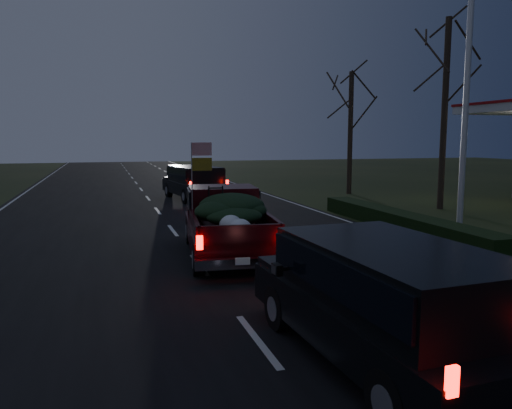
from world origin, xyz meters
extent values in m
plane|color=black|center=(0.00, 0.00, 0.00)|extent=(120.00, 120.00, 0.00)
cube|color=black|center=(0.00, 0.00, 0.01)|extent=(14.00, 120.00, 0.02)
cube|color=black|center=(7.80, 3.00, 0.30)|extent=(1.00, 10.00, 0.60)
cylinder|color=silver|center=(9.50, 2.00, 4.50)|extent=(0.20, 0.20, 9.00)
cylinder|color=black|center=(12.50, 7.00, 4.25)|extent=(0.28, 0.28, 8.50)
cylinder|color=black|center=(11.50, 14.00, 3.50)|extent=(0.28, 0.28, 7.00)
cube|color=black|center=(0.92, 0.88, 0.61)|extent=(2.61, 5.27, 0.56)
cube|color=black|center=(1.03, 1.79, 1.37)|extent=(2.05, 1.83, 0.91)
cube|color=black|center=(1.03, 1.79, 1.47)|extent=(2.14, 1.74, 0.56)
cube|color=black|center=(0.77, -0.43, 0.91)|extent=(2.20, 3.04, 0.06)
ellipsoid|color=black|center=(0.88, 0.07, 1.37)|extent=(1.83, 2.00, 0.61)
cylinder|color=gray|center=(0.02, 0.99, 2.08)|extent=(0.03, 0.03, 2.03)
cube|color=red|center=(0.29, 0.96, 2.92)|extent=(0.53, 0.08, 0.34)
cube|color=gold|center=(0.29, 0.96, 2.51)|extent=(0.53, 0.08, 0.34)
cube|color=black|center=(2.30, 13.89, 0.65)|extent=(2.74, 5.23, 0.62)
cube|color=black|center=(2.34, 13.63, 1.35)|extent=(2.43, 3.87, 0.83)
cube|color=black|center=(2.34, 13.63, 1.44)|extent=(2.52, 3.79, 0.50)
cube|color=black|center=(1.48, -6.19, 0.64)|extent=(2.30, 5.05, 0.62)
cube|color=black|center=(1.50, -6.45, 1.34)|extent=(2.11, 3.70, 0.83)
cube|color=black|center=(1.50, -6.45, 1.43)|extent=(2.21, 3.61, 0.50)
cube|color=black|center=(0.23, -5.27, 1.22)|extent=(0.11, 0.23, 0.17)
camera|label=1|loc=(-2.24, -12.22, 3.18)|focal=35.00mm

